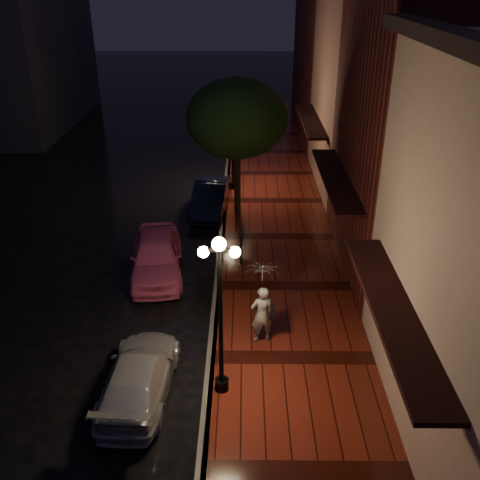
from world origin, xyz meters
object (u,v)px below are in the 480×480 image
(woman_with_umbrella, at_px, (262,292))
(silver_car, at_px, (139,376))
(streetlamp_near, at_px, (220,308))
(pink_car, at_px, (157,255))
(parking_meter, at_px, (241,243))
(street_tree, at_px, (237,121))
(streetlamp_far, at_px, (233,139))
(navy_car, at_px, (211,197))

(woman_with_umbrella, bearing_deg, silver_car, 18.25)
(streetlamp_near, height_order, woman_with_umbrella, streetlamp_near)
(streetlamp_near, xyz_separation_m, silver_car, (-2.07, -0.03, -2.02))
(pink_car, distance_m, woman_with_umbrella, 5.46)
(silver_car, xyz_separation_m, parking_meter, (2.51, 6.50, 0.45))
(streetlamp_near, distance_m, parking_meter, 6.68)
(street_tree, bearing_deg, streetlamp_near, -91.35)
(woman_with_umbrella, bearing_deg, street_tree, -99.91)
(streetlamp_far, bearing_deg, woman_with_umbrella, -84.92)
(streetlamp_far, distance_m, woman_with_umbrella, 12.04)
(street_tree, xyz_separation_m, woman_with_umbrella, (0.80, -8.96, -2.46))
(pink_car, distance_m, navy_car, 5.77)
(street_tree, bearing_deg, woman_with_umbrella, -84.87)
(streetlamp_far, distance_m, navy_car, 3.24)
(silver_car, height_order, woman_with_umbrella, woman_with_umbrella)
(streetlamp_near, distance_m, street_tree, 11.12)
(pink_car, height_order, navy_car, pink_car)
(street_tree, distance_m, navy_car, 3.82)
(woman_with_umbrella, bearing_deg, pink_car, -63.08)
(parking_meter, bearing_deg, streetlamp_far, 90.39)
(streetlamp_near, distance_m, pink_car, 6.79)
(street_tree, relative_size, pink_car, 1.34)
(streetlamp_near, bearing_deg, woman_with_umbrella, 62.38)
(streetlamp_far, distance_m, pink_car, 8.57)
(pink_car, xyz_separation_m, navy_car, (1.57, 5.56, -0.07))
(streetlamp_near, xyz_separation_m, navy_car, (-0.95, 11.58, -1.93))
(navy_car, xyz_separation_m, woman_with_umbrella, (2.01, -9.54, 1.11))
(streetlamp_far, bearing_deg, navy_car, -111.39)
(streetlamp_far, xyz_separation_m, navy_car, (-0.95, -2.42, -1.93))
(parking_meter, bearing_deg, silver_car, -114.01)
(streetlamp_near, xyz_separation_m, pink_car, (-2.52, 6.02, -1.86))
(street_tree, xyz_separation_m, navy_car, (-1.21, 0.58, -3.57))
(pink_car, bearing_deg, silver_car, -92.92)
(streetlamp_far, relative_size, silver_car, 1.08)
(pink_car, distance_m, parking_meter, 3.01)
(streetlamp_far, distance_m, parking_meter, 7.70)
(navy_car, bearing_deg, street_tree, -21.17)
(streetlamp_far, height_order, woman_with_umbrella, streetlamp_far)
(streetlamp_near, xyz_separation_m, streetlamp_far, (0.00, 14.00, 0.00))
(parking_meter, bearing_deg, street_tree, 89.32)
(streetlamp_far, relative_size, pink_car, 1.00)
(navy_car, bearing_deg, streetlamp_far, 73.21)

